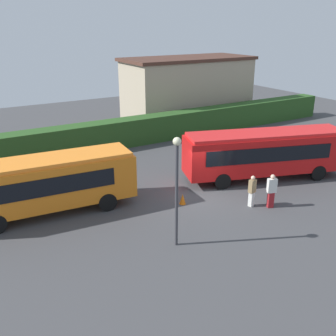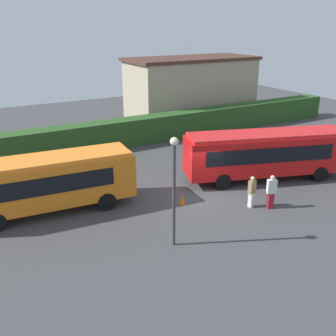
{
  "view_description": "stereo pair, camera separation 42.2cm",
  "coord_description": "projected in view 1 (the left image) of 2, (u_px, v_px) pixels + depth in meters",
  "views": [
    {
      "loc": [
        -12.36,
        -16.7,
        9.5
      ],
      "look_at": [
        -1.67,
        1.17,
        1.6
      ],
      "focal_mm": 41.22,
      "sensor_mm": 36.0,
      "label": 1
    },
    {
      "loc": [
        -12.0,
        -16.92,
        9.5
      ],
      "look_at": [
        -1.67,
        1.17,
        1.6
      ],
      "focal_mm": 41.22,
      "sensor_mm": 36.0,
      "label": 2
    }
  ],
  "objects": [
    {
      "name": "person_right",
      "position": [
        272.0,
        190.0,
        20.77
      ],
      "size": [
        0.55,
        0.41,
        1.92
      ],
      "rotation": [
        0.0,
        0.0,
        4.36
      ],
      "color": "maroon",
      "rests_on": "ground_plane"
    },
    {
      "name": "person_left",
      "position": [
        79.0,
        169.0,
        24.18
      ],
      "size": [
        0.49,
        0.56,
        1.68
      ],
      "rotation": [
        0.0,
        0.0,
        0.59
      ],
      "color": "silver",
      "rests_on": "ground_plane"
    },
    {
      "name": "person_center",
      "position": [
        252.0,
        190.0,
        20.91
      ],
      "size": [
        0.42,
        0.32,
        1.8
      ],
      "rotation": [
        0.0,
        0.0,
        1.73
      ],
      "color": "silver",
      "rests_on": "ground_plane"
    },
    {
      "name": "lamppost",
      "position": [
        177.0,
        179.0,
        16.43
      ],
      "size": [
        0.36,
        0.36,
        5.09
      ],
      "color": "#38383D",
      "rests_on": "ground_plane"
    },
    {
      "name": "ground_plane",
      "position": [
        203.0,
        194.0,
        22.71
      ],
      "size": [
        64.0,
        64.0,
        0.0
      ],
      "primitive_type": "plane",
      "color": "#424244"
    },
    {
      "name": "hedge_row",
      "position": [
        123.0,
        133.0,
        31.24
      ],
      "size": [
        44.0,
        1.63,
        2.19
      ],
      "primitive_type": "cube",
      "color": "#294F1F",
      "rests_on": "ground_plane"
    },
    {
      "name": "bus_red",
      "position": [
        266.0,
        152.0,
        24.48
      ],
      "size": [
        10.6,
        5.59,
        3.09
      ],
      "rotation": [
        0.0,
        0.0,
        -0.32
      ],
      "color": "red",
      "rests_on": "ground_plane"
    },
    {
      "name": "traffic_cone",
      "position": [
        183.0,
        199.0,
        21.39
      ],
      "size": [
        0.36,
        0.36,
        0.6
      ],
      "primitive_type": "cone",
      "color": "orange",
      "rests_on": "ground_plane"
    },
    {
      "name": "depot_building",
      "position": [
        188.0,
        89.0,
        38.67
      ],
      "size": [
        12.98,
        5.79,
        6.31
      ],
      "color": "tan",
      "rests_on": "ground_plane"
    },
    {
      "name": "bus_orange",
      "position": [
        48.0,
        182.0,
        19.94
      ],
      "size": [
        9.15,
        3.16,
        3.04
      ],
      "rotation": [
        0.0,
        0.0,
        -0.09
      ],
      "color": "orange",
      "rests_on": "ground_plane"
    }
  ]
}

